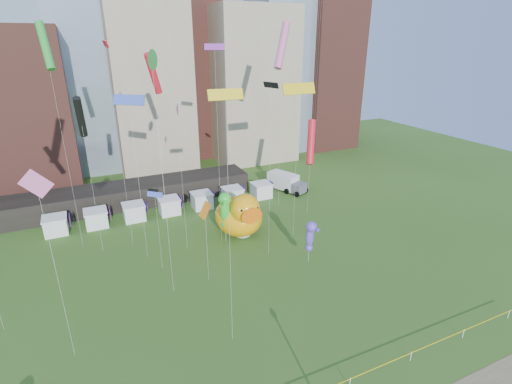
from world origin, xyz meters
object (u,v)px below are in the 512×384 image
big_duck (240,215)px  seahorse_green (225,207)px  small_duck (243,229)px  seahorse_purple (310,234)px  box_truck (286,182)px

big_duck → seahorse_green: bearing=-158.3°
big_duck → small_duck: 1.83m
big_duck → seahorse_purple: 10.49m
seahorse_purple → box_truck: (8.58, 21.07, -2.12)m
seahorse_green → small_duck: bearing=18.8°
box_truck → seahorse_purple: bearing=-135.5°
big_duck → small_duck: size_ratio=2.08×
seahorse_green → box_truck: seahorse_green is taller
small_duck → seahorse_green: size_ratio=0.59×
seahorse_green → big_duck: bearing=38.0°
box_truck → big_duck: bearing=-161.9°
small_duck → box_truck: size_ratio=0.55×
seahorse_purple → box_truck: bearing=49.5°
small_duck → seahorse_purple: (4.68, -8.55, 2.30)m
big_duck → seahorse_green: (-2.32, -0.92, 1.84)m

